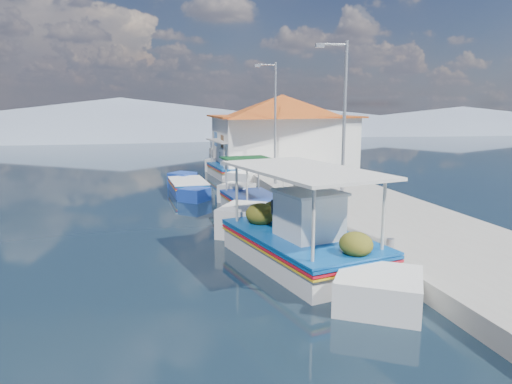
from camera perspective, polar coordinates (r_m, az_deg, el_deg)
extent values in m
plane|color=black|center=(14.86, -3.21, -6.42)|extent=(160.00, 160.00, 0.00)
cube|color=gray|center=(22.08, 9.08, -0.25)|extent=(5.00, 44.00, 0.50)
cylinder|color=#A5A8AD|center=(13.21, 15.79, -6.04)|extent=(0.20, 0.20, 0.30)
cylinder|color=#A5A8AD|center=(17.59, 7.81, -1.64)|extent=(0.20, 0.20, 0.30)
cylinder|color=#A5A8AD|center=(23.18, 2.40, 1.39)|extent=(0.20, 0.20, 0.30)
cylinder|color=#A5A8AD|center=(28.93, -0.90, 3.22)|extent=(0.20, 0.20, 0.30)
cube|color=silver|center=(13.18, 5.44, -7.54)|extent=(3.51, 5.35, 1.08)
cube|color=silver|center=(16.25, 4.18, -3.53)|extent=(2.48, 2.48, 1.19)
cube|color=silver|center=(10.25, 7.45, -13.01)|extent=(2.41, 2.41, 1.02)
cube|color=#0B4992|center=(13.03, 5.48, -5.46)|extent=(3.62, 5.51, 0.07)
cube|color=red|center=(13.05, 5.48, -5.84)|extent=(3.62, 5.51, 0.06)
cube|color=gold|center=(13.08, 5.47, -6.17)|extent=(3.62, 5.51, 0.05)
cube|color=#0B4992|center=(13.01, 5.49, -5.12)|extent=(3.63, 5.47, 0.06)
cube|color=brown|center=(13.02, 5.49, -5.27)|extent=(3.30, 5.21, 0.06)
cube|color=silver|center=(12.53, 5.71, -2.94)|extent=(1.66, 1.74, 1.25)
cube|color=silver|center=(12.40, 5.76, -0.04)|extent=(1.81, 1.88, 0.07)
cylinder|color=beige|center=(14.75, 0.80, 0.28)|extent=(0.08, 0.08, 1.81)
cylinder|color=beige|center=(14.95, 8.46, 0.30)|extent=(0.08, 0.08, 1.81)
cylinder|color=beige|center=(10.71, 1.49, -3.66)|extent=(0.08, 0.08, 1.81)
cylinder|color=beige|center=(10.98, 11.97, -3.54)|extent=(0.08, 0.08, 1.81)
cube|color=silver|center=(12.65, 5.63, 2.67)|extent=(3.64, 5.37, 0.08)
ellipsoid|color=#454B14|center=(14.43, 3.01, -2.34)|extent=(0.86, 0.95, 0.65)
ellipsoid|color=#454B14|center=(15.06, 5.88, -2.03)|extent=(0.73, 0.80, 0.54)
ellipsoid|color=#454B14|center=(11.03, 7.88, -6.68)|extent=(0.77, 0.85, 0.58)
sphere|color=#FF3A08|center=(13.64, 9.97, -0.97)|extent=(0.45, 0.45, 0.45)
cube|color=silver|center=(19.30, -0.33, -1.82)|extent=(2.13, 3.54, 0.86)
cube|color=silver|center=(21.48, -1.16, -0.26)|extent=(1.84, 1.84, 0.95)
cube|color=silver|center=(17.18, 0.67, -3.37)|extent=(1.79, 1.79, 0.82)
cube|color=#0B4992|center=(19.21, -0.34, -0.66)|extent=(2.20, 3.64, 0.05)
cube|color=red|center=(19.23, -0.33, -0.87)|extent=(2.20, 3.64, 0.05)
cube|color=gold|center=(19.24, -0.33, -1.05)|extent=(2.20, 3.64, 0.04)
cube|color=#193A9A|center=(19.20, -0.34, -0.47)|extent=(2.21, 3.61, 0.05)
cube|color=brown|center=(19.21, -0.34, -0.55)|extent=(1.98, 3.46, 0.05)
cylinder|color=beige|center=(20.39, -2.91, 2.16)|extent=(0.06, 0.06, 1.45)
cylinder|color=beige|center=(20.57, 1.13, 2.24)|extent=(0.06, 0.06, 1.45)
cylinder|color=beige|center=(17.60, -2.05, 0.83)|extent=(0.06, 0.06, 1.45)
cylinder|color=beige|center=(17.81, 2.60, 0.94)|extent=(0.06, 0.06, 1.45)
cube|color=#0C3E19|center=(18.98, -0.34, 3.76)|extent=(2.22, 3.55, 0.06)
cube|color=#193A9A|center=(23.52, -8.14, 0.30)|extent=(1.72, 3.05, 0.83)
cube|color=#193A9A|center=(25.47, -8.37, 1.31)|extent=(1.60, 1.60, 0.92)
cube|color=#193A9A|center=(21.63, -7.88, -0.59)|extent=(1.56, 1.56, 0.79)
cube|color=#0B4992|center=(23.46, -8.16, 1.22)|extent=(1.77, 3.15, 0.05)
cube|color=red|center=(23.47, -8.16, 1.05)|extent=(1.77, 3.15, 0.04)
cube|color=gold|center=(23.48, -8.15, 0.91)|extent=(1.77, 3.15, 0.03)
cube|color=silver|center=(23.45, -8.17, 1.37)|extent=(1.78, 3.12, 0.04)
cube|color=brown|center=(23.45, -8.17, 1.31)|extent=(1.59, 2.99, 0.04)
cube|color=silver|center=(28.69, -3.10, 2.26)|extent=(2.28, 3.94, 0.89)
cube|color=silver|center=(31.17, -3.58, 3.12)|extent=(2.00, 2.00, 0.99)
cube|color=silver|center=(26.29, -2.55, 1.50)|extent=(1.95, 1.95, 0.85)
cube|color=#0B4992|center=(28.64, -3.11, 3.07)|extent=(2.35, 4.05, 0.06)
cube|color=red|center=(28.65, -3.11, 2.93)|extent=(2.35, 4.05, 0.05)
cube|color=gold|center=(28.66, -3.10, 2.80)|extent=(2.35, 4.05, 0.04)
cube|color=#0B4992|center=(28.63, -3.11, 3.20)|extent=(2.37, 4.02, 0.05)
cube|color=brown|center=(28.63, -3.11, 3.15)|extent=(2.12, 3.85, 0.05)
cube|color=silver|center=(28.29, -3.06, 4.11)|extent=(1.18, 1.31, 1.03)
cube|color=silver|center=(28.24, -3.07, 5.19)|extent=(1.29, 1.41, 0.06)
cylinder|color=beige|center=(30.06, -4.94, 4.92)|extent=(0.07, 0.07, 1.50)
cylinder|color=beige|center=(30.21, -1.94, 4.98)|extent=(0.07, 0.07, 1.50)
cylinder|color=beige|center=(26.90, -4.45, 4.27)|extent=(0.07, 0.07, 1.50)
cylinder|color=beige|center=(27.07, -1.11, 4.34)|extent=(0.07, 0.07, 1.50)
cube|color=silver|center=(28.48, -3.14, 6.15)|extent=(2.38, 3.94, 0.07)
cube|color=white|center=(30.36, 3.12, 6.12)|extent=(8.00, 6.00, 3.00)
cube|color=#AD4018|center=(30.29, 3.15, 9.04)|extent=(8.64, 6.48, 0.10)
pyramid|color=#AD4018|center=(30.28, 3.16, 10.27)|extent=(10.49, 10.49, 1.40)
cube|color=brown|center=(28.53, -4.01, 4.81)|extent=(0.06, 1.00, 2.00)
cube|color=#0B4992|center=(30.93, -4.82, 6.36)|extent=(0.06, 1.20, 0.90)
cylinder|color=#A5A8AD|center=(17.53, 10.50, 7.65)|extent=(0.12, 0.12, 6.00)
cylinder|color=#A5A8AD|center=(17.43, 9.26, 17.06)|extent=(1.00, 0.08, 0.08)
cube|color=#A5A8AD|center=(17.24, 7.66, 17.01)|extent=(0.30, 0.14, 0.14)
cylinder|color=#A5A8AD|center=(26.00, 2.31, 8.70)|extent=(0.12, 0.12, 6.00)
cylinder|color=#A5A8AD|center=(25.93, 1.26, 15.00)|extent=(1.00, 0.08, 0.08)
cube|color=#A5A8AD|center=(25.80, 0.15, 14.91)|extent=(0.30, 0.14, 0.14)
cone|color=gray|center=(70.05, -15.88, 8.59)|extent=(96.00, 96.00, 5.50)
cone|color=gray|center=(75.26, 7.87, 8.35)|extent=(76.80, 76.80, 3.80)
cone|color=gray|center=(87.56, 23.43, 8.02)|extent=(89.60, 89.60, 4.20)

